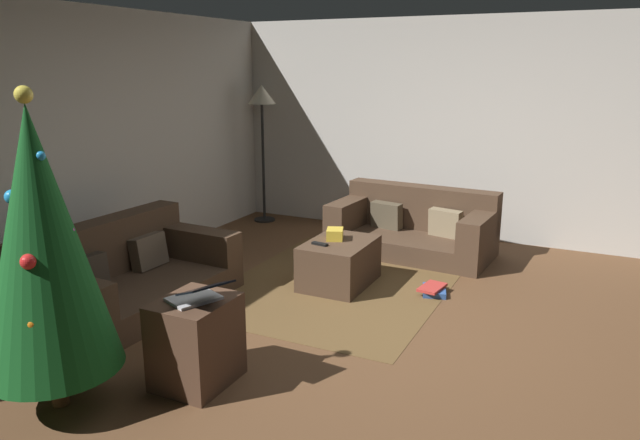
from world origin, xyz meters
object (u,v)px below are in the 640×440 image
object	(u,v)px
tv_remote	(320,244)
corner_lamp	(262,105)
book_stack	(434,290)
couch_left	(126,276)
gift_box	(335,234)
side_table	(196,341)
couch_right	(414,228)
ottoman	(339,263)
laptop	(198,295)
christmas_tree	(41,242)

from	to	relation	value
tv_remote	corner_lamp	xyz separation A→B (m)	(1.96, 1.79, 1.10)
book_stack	corner_lamp	xyz separation A→B (m)	(1.62, 2.80, 1.50)
couch_left	tv_remote	size ratio (longest dim) A/B	11.34
gift_box	side_table	size ratio (longest dim) A/B	0.33
couch_right	side_table	size ratio (longest dim) A/B	3.09
ottoman	gift_box	xyz separation A→B (m)	(0.05, 0.07, 0.27)
couch_left	ottoman	xyz separation A→B (m)	(1.28, -1.46, -0.06)
laptop	book_stack	bearing A→B (deg)	-22.14
couch_right	ottoman	distance (m)	1.37
tv_remote	side_table	distance (m)	1.91
side_table	book_stack	size ratio (longest dim) A/B	1.64
christmas_tree	side_table	distance (m)	1.14
tv_remote	book_stack	size ratio (longest dim) A/B	0.45
couch_left	couch_right	size ratio (longest dim) A/B	1.01
christmas_tree	gift_box	bearing A→B (deg)	-12.80
corner_lamp	tv_remote	bearing A→B (deg)	-137.61
couch_left	book_stack	world-z (taller)	couch_left
ottoman	side_table	bearing A→B (deg)	177.46
couch_left	gift_box	xyz separation A→B (m)	(1.33, -1.38, 0.21)
gift_box	tv_remote	distance (m)	0.24
christmas_tree	side_table	world-z (taller)	christmas_tree
gift_box	book_stack	world-z (taller)	gift_box
side_table	tv_remote	bearing A→B (deg)	0.78
ottoman	tv_remote	size ratio (longest dim) A/B	4.91
tv_remote	book_stack	xyz separation A→B (m)	(0.34, -1.00, -0.40)
couch_right	side_table	xyz separation A→B (m)	(-3.41, 0.42, 0.02)
tv_remote	corner_lamp	bearing A→B (deg)	50.68
laptop	tv_remote	bearing A→B (deg)	2.41
couch_right	book_stack	distance (m)	1.32
ottoman	laptop	size ratio (longest dim) A/B	1.65
tv_remote	couch_right	bearing A→B (deg)	-8.07
christmas_tree	book_stack	world-z (taller)	christmas_tree
tv_remote	laptop	world-z (taller)	laptop
gift_box	book_stack	distance (m)	1.06
ottoman	gift_box	world-z (taller)	gift_box
couch_right	laptop	distance (m)	3.47
ottoman	book_stack	world-z (taller)	ottoman
christmas_tree	corner_lamp	distance (m)	4.66
christmas_tree	tv_remote	bearing A→B (deg)	-12.92
gift_box	tv_remote	bearing A→B (deg)	168.51
laptop	christmas_tree	bearing A→B (deg)	131.40
christmas_tree	ottoman	bearing A→B (deg)	-14.46
couch_right	gift_box	xyz separation A→B (m)	(-1.27, 0.40, 0.20)
couch_left	christmas_tree	bearing A→B (deg)	31.00
laptop	corner_lamp	distance (m)	4.41
tv_remote	christmas_tree	distance (m)	2.64
laptop	side_table	bearing A→B (deg)	67.50
ottoman	tv_remote	world-z (taller)	tv_remote
side_table	couch_left	bearing A→B (deg)	59.54
side_table	corner_lamp	xyz separation A→B (m)	(3.87, 1.82, 1.25)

